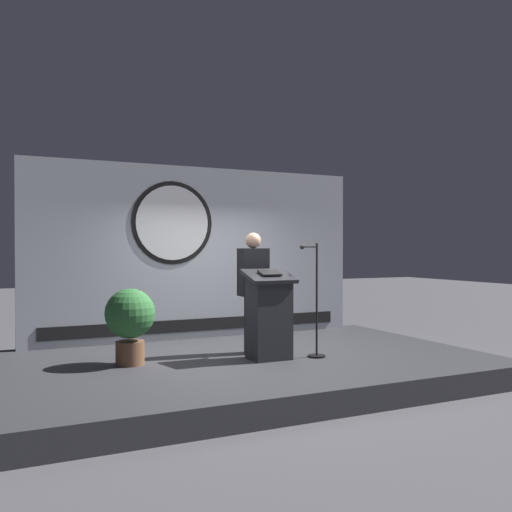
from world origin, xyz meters
TOP-DOWN VIEW (x-y plane):
  - ground_plane at (0.00, 0.00)m, footprint 40.00×40.00m
  - stage_platform at (0.00, 0.00)m, footprint 6.40×4.00m
  - banner_display at (-0.02, 1.85)m, footprint 5.59×0.12m
  - podium at (0.23, -0.23)m, footprint 0.64×0.49m
  - speaker_person at (0.22, 0.25)m, footprint 0.40×0.26m
  - microphone_stand at (0.88, -0.33)m, footprint 0.24×0.55m
  - potted_plant at (-1.52, 0.20)m, footprint 0.63×0.63m

SIDE VIEW (x-z plane):
  - ground_plane at x=0.00m, z-range 0.00..0.00m
  - stage_platform at x=0.00m, z-range 0.00..0.30m
  - microphone_stand at x=0.88m, z-range 0.08..1.62m
  - podium at x=0.23m, z-range 0.28..1.48m
  - potted_plant at x=-1.52m, z-range 0.40..1.37m
  - speaker_person at x=0.22m, z-range 0.32..2.01m
  - banner_display at x=-0.02m, z-range 0.30..3.10m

